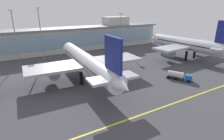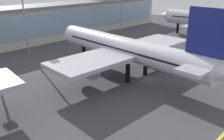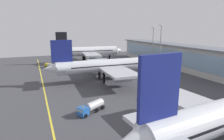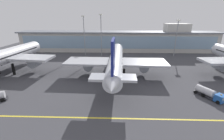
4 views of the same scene
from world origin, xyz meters
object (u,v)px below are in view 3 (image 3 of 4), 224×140
Objects in this scene: airliner_near_left at (88,52)px; fuel_tanker_truck at (50,66)px; apron_light_mast_east at (153,40)px; baggage_tug_near at (91,107)px; airliner_near_right at (109,66)px; apron_light_mast_centre at (161,41)px.

fuel_tanker_truck is (10.02, -25.67, -6.08)m from airliner_near_left.
baggage_tug_near is at bearing -47.31° from apron_light_mast_east.
apron_light_mast_east is at bearing -34.22° from airliner_near_left.
airliner_near_right reaches higher than baggage_tug_near.
fuel_tanker_truck is 67.20m from baggage_tug_near.
apron_light_mast_east is (17.36, 58.77, 14.29)m from fuel_tanker_truck.
apron_light_mast_centre reaches higher than fuel_tanker_truck.
fuel_tanker_truck and baggage_tug_near have the same top height.
airliner_near_right is at bearing -149.04° from baggage_tug_near.
apron_light_mast_east is (-10.93, 2.50, -0.49)m from apron_light_mast_centre.
fuel_tanker_truck is 1.00× the size of baggage_tug_near.
airliner_near_left is 5.47× the size of baggage_tug_near.
fuel_tanker_truck is at bearing 122.11° from airliner_near_right.
fuel_tanker_truck is 0.38× the size of apron_light_mast_east.
apron_light_mast_east is at bearing 167.10° from apron_light_mast_centre.
airliner_near_left is 0.89× the size of airliner_near_right.
apron_light_mast_east reaches higher than baggage_tug_near.
apron_light_mast_east reaches higher than airliner_near_left.
apron_light_mast_east is (27.38, 33.09, 8.22)m from airliner_near_left.
apron_light_mast_centre is at bearing -12.90° from apron_light_mast_east.
apron_light_mast_centre is (-38.74, 51.34, 14.78)m from baggage_tug_near.
apron_light_mast_centre reaches higher than apron_light_mast_east.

